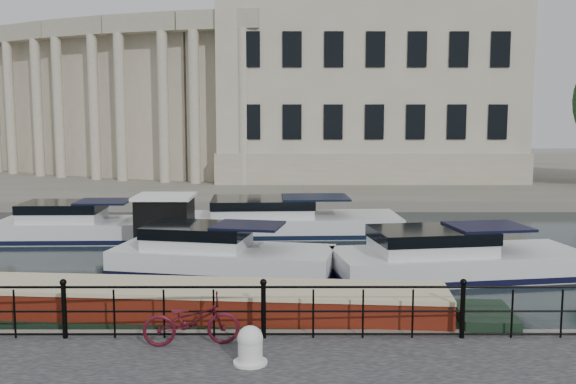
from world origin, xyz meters
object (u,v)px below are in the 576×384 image
Objects in this scene: mooring_bollard at (250,346)px; harbour_hut at (165,226)px; bicycle at (192,320)px; narrowboat at (191,321)px.

mooring_bollard is 12.62m from harbour_hut.
harbour_hut is (-2.60, 11.08, -0.09)m from bicycle.
mooring_bollard is (1.20, -0.94, -0.16)m from bicycle.
narrowboat is 9.38m from harbour_hut.
bicycle is 2.14m from narrowboat.
bicycle is at bearing 141.72° from mooring_bollard.
mooring_bollard reaches higher than narrowboat.
mooring_bollard is 3.36m from narrowboat.
narrowboat is at bearing -75.67° from harbour_hut.
harbour_hut reaches higher than narrowboat.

